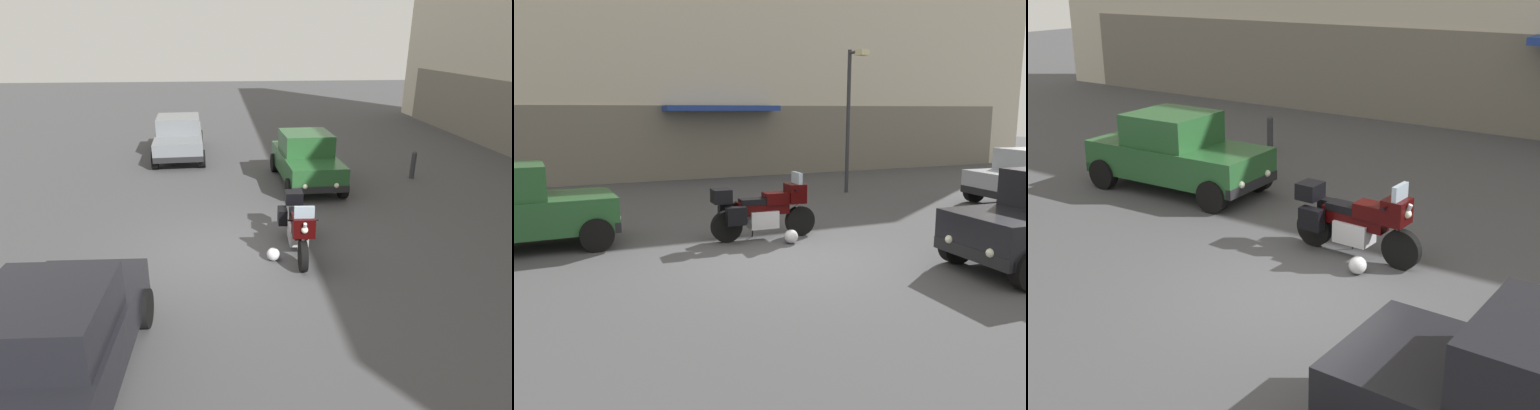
# 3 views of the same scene
# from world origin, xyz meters

# --- Properties ---
(ground_plane) EXTENTS (80.00, 80.00, 0.00)m
(ground_plane) POSITION_xyz_m (0.00, 0.00, 0.00)
(ground_plane) COLOR #424244
(building_facade_rear) EXTENTS (36.61, 3.40, 13.01)m
(building_facade_rear) POSITION_xyz_m (0.00, 12.71, 6.45)
(building_facade_rear) COLOR beige
(building_facade_rear) RESTS_ON ground
(motorcycle) EXTENTS (2.26, 0.78, 1.36)m
(motorcycle) POSITION_xyz_m (0.10, 1.62, 0.62)
(motorcycle) COLOR black
(motorcycle) RESTS_ON ground
(helmet) EXTENTS (0.28, 0.28, 0.28)m
(helmet) POSITION_xyz_m (0.48, 1.04, 0.14)
(helmet) COLOR silver
(helmet) RESTS_ON ground
(streetlamp_curbside) EXTENTS (0.28, 0.94, 4.47)m
(streetlamp_curbside) POSITION_xyz_m (5.01, 6.14, 2.74)
(streetlamp_curbside) COLOR #2D2D33
(streetlamp_curbside) RESTS_ON ground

